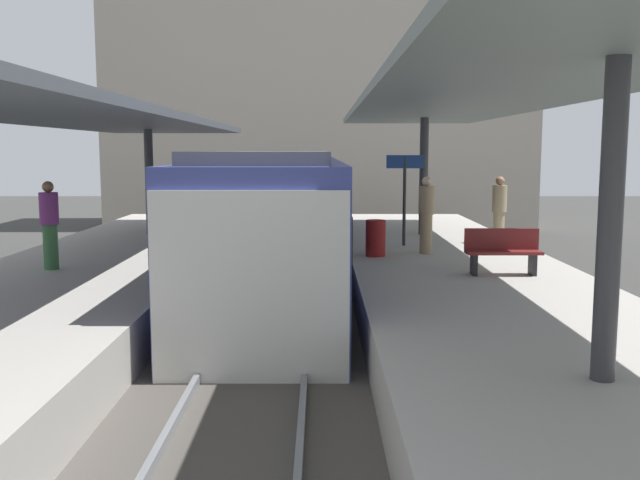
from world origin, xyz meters
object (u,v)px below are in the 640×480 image
(platform_bench, at_px, (505,250))
(platform_sign, at_px, (407,179))
(litter_bin, at_px, (378,238))
(passenger_far_end, at_px, (429,214))
(commuter_train, at_px, (283,218))
(passenger_near_bench, at_px, (502,209))
(passenger_mid_platform, at_px, (52,224))

(platform_bench, height_order, platform_sign, platform_sign)
(litter_bin, xyz_separation_m, passenger_far_end, (1.17, 0.40, 0.51))
(commuter_train, bearing_deg, passenger_near_bench, 9.58)
(platform_sign, bearing_deg, passenger_mid_platform, -154.46)
(commuter_train, relative_size, litter_bin, 18.89)
(commuter_train, bearing_deg, passenger_mid_platform, -144.89)
(passenger_near_bench, xyz_separation_m, passenger_mid_platform, (-9.78, -3.98, 0.03))
(litter_bin, bearing_deg, platform_sign, 64.64)
(commuter_train, distance_m, litter_bin, 2.55)
(litter_bin, bearing_deg, passenger_near_bench, 34.22)
(commuter_train, height_order, platform_sign, commuter_train)
(litter_bin, xyz_separation_m, passenger_near_bench, (3.28, 2.23, 0.47))
(passenger_mid_platform, bearing_deg, commuter_train, 35.11)
(platform_sign, distance_m, litter_bin, 2.30)
(passenger_mid_platform, bearing_deg, platform_sign, 25.54)
(platform_bench, height_order, passenger_mid_platform, passenger_mid_platform)
(commuter_train, relative_size, passenger_far_end, 8.67)
(platform_bench, xyz_separation_m, passenger_far_end, (-1.03, 2.72, 0.44))
(commuter_train, xyz_separation_m, passenger_near_bench, (5.44, 0.92, 0.14))
(commuter_train, distance_m, platform_sign, 3.15)
(passenger_near_bench, bearing_deg, litter_bin, -145.78)
(litter_bin, relative_size, passenger_near_bench, 0.48)
(platform_sign, bearing_deg, commuter_train, -171.46)
(platform_sign, xyz_separation_m, passenger_mid_platform, (-7.34, -3.51, -0.72))
(commuter_train, xyz_separation_m, platform_sign, (2.99, 0.45, 0.90))
(commuter_train, xyz_separation_m, passenger_far_end, (3.33, -0.91, 0.18))
(platform_sign, xyz_separation_m, litter_bin, (-0.84, -1.76, -1.22))
(passenger_far_end, bearing_deg, litter_bin, -161.12)
(platform_sign, distance_m, passenger_far_end, 1.57)
(litter_bin, relative_size, passenger_mid_platform, 0.46)
(passenger_far_end, bearing_deg, platform_sign, 103.83)
(platform_bench, xyz_separation_m, litter_bin, (-2.20, 2.32, -0.06))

